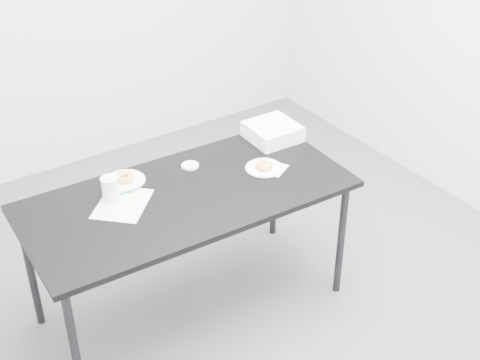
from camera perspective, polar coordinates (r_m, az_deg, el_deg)
floor at (r=3.99m, az=-1.47°, el=-10.23°), size 4.00×4.00×0.00m
table at (r=3.52m, az=-4.47°, el=-1.93°), size 1.74×0.87×0.78m
scorecard at (r=3.45m, az=-9.99°, el=-2.01°), size 0.39×0.39×0.00m
logo_patch at (r=3.54m, az=-9.40°, el=-0.89°), size 0.07×0.07×0.00m
pen at (r=3.52m, az=-9.63°, el=-1.02°), size 0.14×0.01×0.01m
napkin at (r=3.69m, az=2.75°, el=1.01°), size 0.19×0.19×0.00m
plate_near at (r=3.68m, az=2.06°, el=1.03°), size 0.21×0.21×0.01m
donut_near at (r=3.67m, az=2.07°, el=1.29°), size 0.12×0.12×0.03m
plate_far at (r=3.63m, az=-9.78°, el=-0.03°), size 0.22×0.22×0.01m
donut_far at (r=3.62m, az=-9.81°, el=0.23°), size 0.13×0.13×0.03m
coffee_cup at (r=3.46m, az=-11.01°, el=-0.72°), size 0.09×0.09×0.13m
cup_lid at (r=3.71m, az=-4.28°, el=1.22°), size 0.10×0.10×0.01m
bakery_box at (r=3.97m, az=2.79°, el=4.15°), size 0.29×0.29×0.09m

